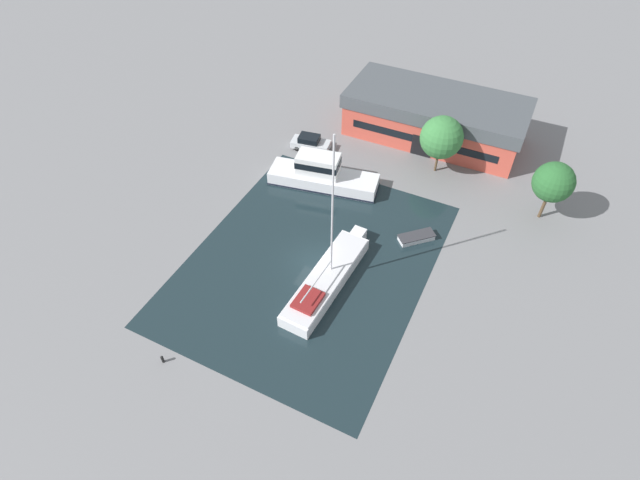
# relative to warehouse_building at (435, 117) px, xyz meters

# --- Properties ---
(ground_plane) EXTENTS (440.00, 440.00, 0.00)m
(ground_plane) POSITION_rel_warehouse_building_xyz_m (-3.77, -24.30, -2.61)
(ground_plane) COLOR slate
(water_canal) EXTENTS (20.55, 26.19, 0.01)m
(water_canal) POSITION_rel_warehouse_building_xyz_m (-3.77, -24.30, -2.61)
(water_canal) COLOR #19282D
(water_canal) RESTS_ON ground
(warehouse_building) EXTENTS (20.32, 9.21, 5.16)m
(warehouse_building) POSITION_rel_warehouse_building_xyz_m (0.00, 0.00, 0.00)
(warehouse_building) COLOR #C64C3D
(warehouse_building) RESTS_ON ground
(quay_tree_near_building) EXTENTS (4.50, 4.50, 6.53)m
(quay_tree_near_building) POSITION_rel_warehouse_building_xyz_m (2.37, -6.28, 1.66)
(quay_tree_near_building) COLOR brown
(quay_tree_near_building) RESTS_ON ground
(quay_tree_by_water) EXTENTS (3.86, 3.86, 6.31)m
(quay_tree_by_water) POSITION_rel_warehouse_building_xyz_m (13.89, -8.87, 1.76)
(quay_tree_by_water) COLOR brown
(quay_tree_by_water) RESTS_ON ground
(parked_car) EXTENTS (4.63, 2.56, 1.68)m
(parked_car) POSITION_rel_warehouse_building_xyz_m (-11.74, -8.74, -1.77)
(parked_car) COLOR silver
(parked_car) RESTS_ON ground
(sailboat_moored) EXTENTS (3.30, 12.65, 14.99)m
(sailboat_moored) POSITION_rel_warehouse_building_xyz_m (-1.29, -25.98, -1.88)
(sailboat_moored) COLOR white
(sailboat_moored) RESTS_ON water_canal
(motor_cruiser) EXTENTS (11.94, 5.35, 3.65)m
(motor_cruiser) POSITION_rel_warehouse_building_xyz_m (-7.73, -13.94, -1.31)
(motor_cruiser) COLOR white
(motor_cruiser) RESTS_ON water_canal
(small_dinghy) EXTENTS (3.41, 3.34, 0.60)m
(small_dinghy) POSITION_rel_warehouse_building_xyz_m (3.95, -17.38, -2.30)
(small_dinghy) COLOR silver
(small_dinghy) RESTS_ON water_canal
(mooring_bollard) EXTENTS (0.23, 0.23, 0.74)m
(mooring_bollard) POSITION_rel_warehouse_building_xyz_m (-9.19, -38.48, -2.22)
(mooring_bollard) COLOR black
(mooring_bollard) RESTS_ON ground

